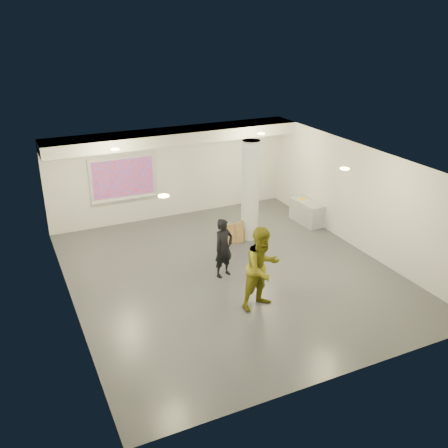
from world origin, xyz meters
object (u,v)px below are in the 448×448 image
column (250,191)px  woman (224,248)px  credenza (307,212)px  projection_screen (123,178)px  man (262,268)px

column → woman: column is taller
credenza → woman: woman is taller
credenza → woman: bearing=-155.5°
woman → credenza: bearing=10.8°
projection_screen → woman: size_ratio=1.34×
column → credenza: column is taller
man → column: bearing=54.0°
projection_screen → credenza: size_ratio=1.69×
column → woman: (-1.71, -1.82, -0.72)m
woman → man: size_ratio=0.79×
woman → man: 1.72m
credenza → projection_screen: bearing=152.4°
column → credenza: size_ratio=2.42×
credenza → woman: 4.45m
projection_screen → woman: bearing=-72.7°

